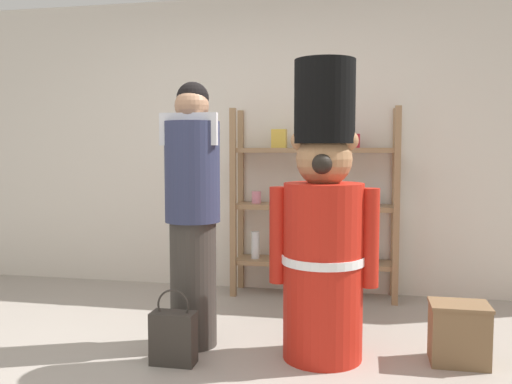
{
  "coord_description": "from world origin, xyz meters",
  "views": [
    {
      "loc": [
        0.93,
        -2.63,
        1.26
      ],
      "look_at": [
        0.28,
        0.62,
        1.0
      ],
      "focal_mm": 38.05,
      "sensor_mm": 36.0,
      "label": 1
    }
  ],
  "objects_px": {
    "shopping_bag": "(173,337)",
    "display_crate": "(459,333)",
    "teddy_bear_guard": "(323,229)",
    "merchandise_shelf": "(314,204)",
    "person_shopper": "(193,211)"
  },
  "relations": [
    {
      "from": "teddy_bear_guard",
      "to": "shopping_bag",
      "type": "bearing_deg",
      "value": -162.39
    },
    {
      "from": "teddy_bear_guard",
      "to": "merchandise_shelf",
      "type": "bearing_deg",
      "value": 97.71
    },
    {
      "from": "teddy_bear_guard",
      "to": "shopping_bag",
      "type": "height_order",
      "value": "teddy_bear_guard"
    },
    {
      "from": "person_shopper",
      "to": "display_crate",
      "type": "distance_m",
      "value": 1.77
    },
    {
      "from": "person_shopper",
      "to": "display_crate",
      "type": "relative_size",
      "value": 4.67
    },
    {
      "from": "person_shopper",
      "to": "display_crate",
      "type": "bearing_deg",
      "value": 0.57
    },
    {
      "from": "merchandise_shelf",
      "to": "display_crate",
      "type": "relative_size",
      "value": 4.46
    },
    {
      "from": "merchandise_shelf",
      "to": "person_shopper",
      "type": "relative_size",
      "value": 0.95
    },
    {
      "from": "teddy_bear_guard",
      "to": "display_crate",
      "type": "height_order",
      "value": "teddy_bear_guard"
    },
    {
      "from": "shopping_bag",
      "to": "display_crate",
      "type": "height_order",
      "value": "shopping_bag"
    },
    {
      "from": "merchandise_shelf",
      "to": "shopping_bag",
      "type": "relative_size",
      "value": 3.59
    },
    {
      "from": "teddy_bear_guard",
      "to": "shopping_bag",
      "type": "distance_m",
      "value": 1.09
    },
    {
      "from": "display_crate",
      "to": "teddy_bear_guard",
      "type": "bearing_deg",
      "value": -174.87
    },
    {
      "from": "shopping_bag",
      "to": "display_crate",
      "type": "xyz_separation_m",
      "value": [
        1.65,
        0.34,
        0.02
      ]
    },
    {
      "from": "shopping_bag",
      "to": "display_crate",
      "type": "bearing_deg",
      "value": 11.72
    }
  ]
}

